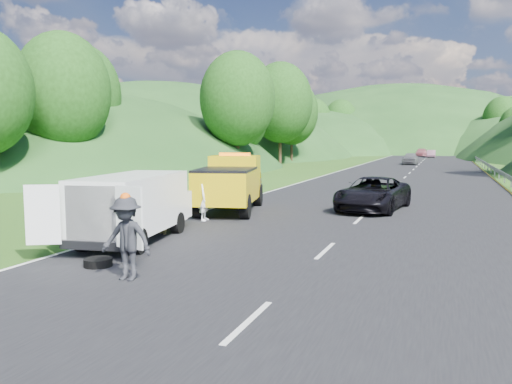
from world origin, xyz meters
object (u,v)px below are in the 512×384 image
at_px(worker, 128,280).
at_px(white_van, 135,204).
at_px(passing_suv, 373,210).
at_px(child, 163,235).
at_px(woman, 205,221).
at_px(tow_truck, 231,183).
at_px(spare_tire, 98,267).
at_px(suitcase, 116,218).

bearing_deg(worker, white_van, 119.32).
distance_m(worker, passing_suv, 14.04).
height_order(child, passing_suv, passing_suv).
xyz_separation_m(white_van, woman, (0.24, 4.35, -1.19)).
relative_size(tow_truck, child, 6.87).
xyz_separation_m(spare_tire, passing_suv, (5.10, 12.79, 0.00)).
xyz_separation_m(child, worker, (2.12, -5.02, 0.00)).
height_order(suitcase, spare_tire, suitcase).
height_order(white_van, woman, white_van).
bearing_deg(tow_truck, worker, -92.00).
bearing_deg(passing_suv, tow_truck, -148.43).
bearing_deg(child, white_van, -64.89).
bearing_deg(woman, passing_suv, -59.03).
xyz_separation_m(woman, spare_tire, (0.71, -7.38, 0.00)).
xyz_separation_m(suitcase, passing_suv, (8.47, 7.45, -0.28)).
bearing_deg(worker, suitcase, 125.45).
xyz_separation_m(tow_truck, spare_tire, (0.80, -10.16, -1.27)).
relative_size(white_van, child, 6.76).
height_order(white_van, worker, white_van).
distance_m(white_van, suitcase, 3.46).
bearing_deg(passing_suv, suitcase, -131.10).
bearing_deg(tow_truck, suitcase, -131.51).
relative_size(woman, suitcase, 3.29).
xyz_separation_m(white_van, worker, (2.37, -3.80, -1.19)).
bearing_deg(passing_suv, child, -116.67).
height_order(tow_truck, white_van, tow_truck).
height_order(child, worker, worker).
relative_size(white_van, suitcase, 11.19).
xyz_separation_m(tow_truck, woman, (0.08, -2.78, -1.27)).
relative_size(worker, spare_tire, 2.67).
xyz_separation_m(child, suitcase, (-2.66, 1.09, 0.28)).
height_order(child, spare_tire, child).
xyz_separation_m(white_van, passing_suv, (6.06, 9.76, -1.19)).
xyz_separation_m(white_van, spare_tire, (0.95, -3.03, -1.19)).
distance_m(worker, suitcase, 7.76).
height_order(white_van, suitcase, white_van).
xyz_separation_m(suitcase, spare_tire, (3.37, -5.34, -0.28)).
bearing_deg(white_van, woman, 77.24).
bearing_deg(tow_truck, spare_tire, -98.96).
distance_m(child, spare_tire, 4.31).
bearing_deg(suitcase, white_van, -43.69).
relative_size(woman, spare_tire, 2.58).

